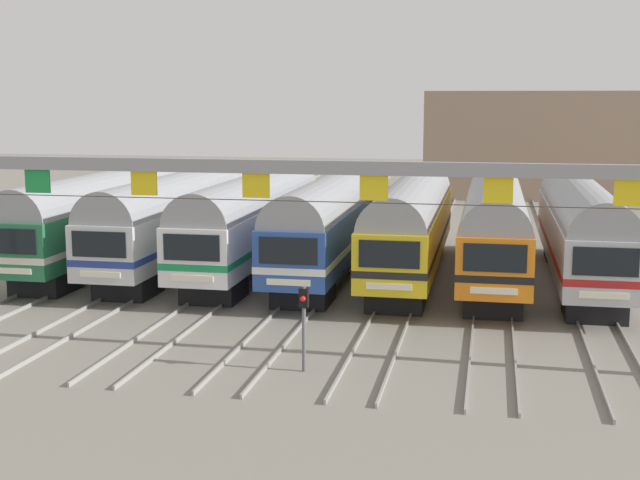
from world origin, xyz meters
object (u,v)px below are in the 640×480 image
(commuter_train_stainless, at_px, (581,226))
(catenary_gantry, at_px, (256,192))
(commuter_train_green, at_px, (106,213))
(commuter_train_orange, at_px, (495,223))
(commuter_train_blue, at_px, (331,219))
(commuter_train_yellow, at_px, (411,221))
(commuter_train_silver, at_px, (179,215))
(commuter_train_white, at_px, (253,217))
(yard_signal_mast, at_px, (304,312))

(commuter_train_stainless, height_order, catenary_gantry, catenary_gantry)
(commuter_train_green, relative_size, commuter_train_orange, 1.00)
(commuter_train_green, xyz_separation_m, commuter_train_blue, (11.56, 0.00, 0.00))
(commuter_train_yellow, bearing_deg, commuter_train_silver, 179.98)
(commuter_train_yellow, height_order, commuter_train_stainless, same)
(commuter_train_yellow, relative_size, commuter_train_orange, 1.00)
(commuter_train_green, distance_m, commuter_train_blue, 11.56)
(commuter_train_orange, bearing_deg, commuter_train_stainless, 0.00)
(commuter_train_green, relative_size, commuter_train_stainless, 1.00)
(commuter_train_silver, xyz_separation_m, commuter_train_yellow, (11.56, -0.00, -0.00))
(commuter_train_orange, bearing_deg, commuter_train_white, 179.98)
(commuter_train_green, bearing_deg, yard_signal_mast, -48.28)
(commuter_train_silver, bearing_deg, catenary_gantry, -60.28)
(commuter_train_blue, bearing_deg, commuter_train_green, 180.00)
(commuter_train_yellow, bearing_deg, yard_signal_mast, -97.26)
(commuter_train_yellow, bearing_deg, commuter_train_blue, 180.00)
(commuter_train_white, relative_size, yard_signal_mast, 6.68)
(commuter_train_yellow, distance_m, commuter_train_stainless, 7.71)
(commuter_train_white, bearing_deg, catenary_gantry, -74.07)
(commuter_train_green, height_order, commuter_train_yellow, same)
(commuter_train_silver, relative_size, yard_signal_mast, 6.68)
(commuter_train_orange, relative_size, commuter_train_stainless, 1.00)
(commuter_train_orange, height_order, catenary_gantry, catenary_gantry)
(commuter_train_white, xyz_separation_m, commuter_train_blue, (3.85, -0.00, -0.00))
(commuter_train_green, bearing_deg, commuter_train_silver, 0.06)
(catenary_gantry, xyz_separation_m, yard_signal_mast, (1.93, -1.63, -3.51))
(commuter_train_green, height_order, catenary_gantry, catenary_gantry)
(commuter_train_white, distance_m, yard_signal_mast, 16.21)
(commuter_train_green, bearing_deg, commuter_train_stainless, 0.00)
(commuter_train_silver, xyz_separation_m, commuter_train_blue, (7.71, -0.00, -0.00))
(commuter_train_yellow, xyz_separation_m, catenary_gantry, (-3.85, -13.49, 2.72))
(commuter_train_green, bearing_deg, commuter_train_white, 0.03)
(commuter_train_green, distance_m, yard_signal_mast, 20.28)
(commuter_train_green, relative_size, catenary_gantry, 0.64)
(commuter_train_silver, bearing_deg, commuter_train_yellow, -0.02)
(commuter_train_yellow, bearing_deg, commuter_train_stainless, 0.00)
(commuter_train_stainless, xyz_separation_m, yard_signal_mast, (-9.63, -15.12, -0.79))
(commuter_train_stainless, bearing_deg, commuter_train_blue, 180.00)
(commuter_train_green, distance_m, commuter_train_white, 7.71)
(catenary_gantry, bearing_deg, commuter_train_green, 130.58)
(commuter_train_green, distance_m, commuter_train_stainless, 23.12)
(catenary_gantry, bearing_deg, commuter_train_silver, 119.72)
(commuter_train_silver, relative_size, commuter_train_white, 1.00)
(commuter_train_green, bearing_deg, catenary_gantry, -49.42)
(commuter_train_green, height_order, commuter_train_orange, same)
(commuter_train_silver, distance_m, commuter_train_blue, 7.71)
(commuter_train_orange, xyz_separation_m, commuter_train_stainless, (3.85, 0.00, 0.00))
(commuter_train_silver, height_order, catenary_gantry, catenary_gantry)
(commuter_train_white, distance_m, commuter_train_stainless, 15.41)
(catenary_gantry, height_order, yard_signal_mast, catenary_gantry)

